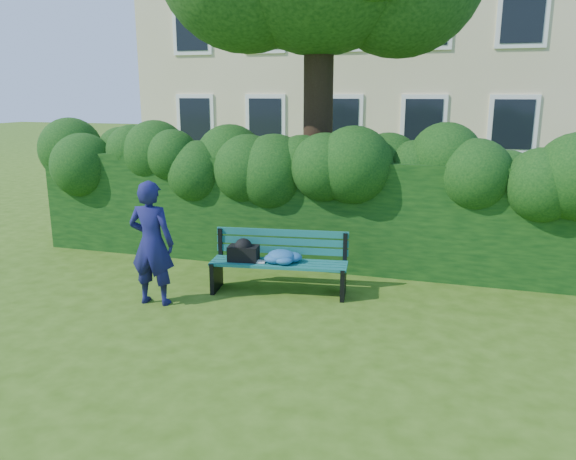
% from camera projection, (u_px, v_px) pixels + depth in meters
% --- Properties ---
extents(ground, '(80.00, 80.00, 0.00)m').
position_uv_depth(ground, '(275.00, 308.00, 7.65)').
color(ground, '#325310').
rests_on(ground, ground).
extents(hedge, '(10.00, 1.00, 1.80)m').
position_uv_depth(hedge, '(316.00, 211.00, 9.47)').
color(hedge, black).
rests_on(hedge, ground).
extents(park_bench, '(2.03, 0.82, 0.89)m').
position_uv_depth(park_bench, '(274.00, 259.00, 8.14)').
color(park_bench, '#0F4E49').
rests_on(park_bench, ground).
extents(man_reading, '(0.65, 0.45, 1.72)m').
position_uv_depth(man_reading, '(152.00, 243.00, 7.61)').
color(man_reading, '#171750').
rests_on(man_reading, ground).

